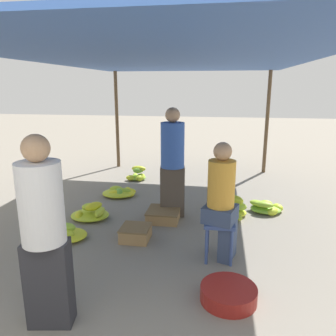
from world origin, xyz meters
The scene contains 16 objects.
canopy_post_back_left centered at (-1.75, 6.22, 1.14)m, with size 0.08×0.08×2.28m, color brown.
canopy_post_back_right centered at (1.75, 6.22, 1.14)m, with size 0.08×0.08×2.28m, color brown.
canopy_tarp centered at (0.00, 3.26, 2.30)m, with size 3.89×6.32×0.04m, color #33569E.
vendor_foreground centered at (-0.61, 0.80, 0.84)m, with size 0.39×0.39×1.61m.
stool centered at (0.76, 2.09, 0.37)m, with size 0.34×0.34×0.47m.
vendor_seated centered at (0.78, 2.09, 0.72)m, with size 0.43×0.43×1.37m.
basin_black centered at (0.86, 1.33, 0.07)m, with size 0.53×0.53×0.14m.
banana_pile_left_0 centered at (-1.23, 2.29, 0.07)m, with size 0.63×0.48×0.23m.
banana_pile_left_1 centered at (-1.16, 2.97, 0.09)m, with size 0.58×0.50×0.26m.
banana_pile_left_2 centered at (-1.03, 4.08, 0.06)m, with size 0.62×0.53×0.15m.
banana_pile_left_3 centered at (-0.98, 5.12, 0.11)m, with size 0.42×0.51×0.30m.
banana_pile_right_0 centered at (1.50, 3.68, 0.08)m, with size 0.59×0.46×0.20m.
banana_pile_right_1 centered at (1.00, 3.44, 0.11)m, with size 0.39×0.57×0.33m.
crate_near centered at (-0.31, 2.41, 0.09)m, with size 0.37×0.37×0.18m.
crate_mid centered at (-0.06, 3.09, 0.08)m, with size 0.48×0.48×0.17m.
shopper_walking_mid centered at (0.04, 3.31, 0.86)m, with size 0.40×0.40×1.65m.
Camera 1 is at (0.73, -1.39, 1.95)m, focal length 35.00 mm.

